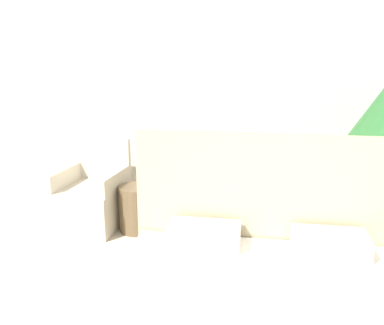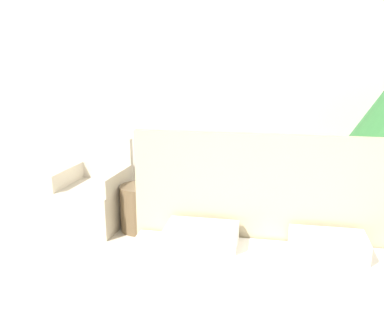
# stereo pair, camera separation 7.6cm
# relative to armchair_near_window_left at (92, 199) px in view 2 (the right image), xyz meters

# --- Properties ---
(wall_back) EXTENTS (10.00, 0.06, 2.90)m
(wall_back) POSITION_rel_armchair_near_window_left_xyz_m (1.08, 0.62, 1.18)
(wall_back) COLOR silver
(wall_back) RESTS_ON ground_plane
(armchair_near_window_left) EXTENTS (0.71, 0.74, 0.86)m
(armchair_near_window_left) POSITION_rel_armchair_near_window_left_xyz_m (0.00, 0.00, 0.00)
(armchair_near_window_left) COLOR beige
(armchair_near_window_left) RESTS_ON ground_plane
(armchair_near_window_right) EXTENTS (0.71, 0.74, 0.86)m
(armchair_near_window_right) POSITION_rel_armchair_near_window_left_xyz_m (1.05, 0.00, 0.00)
(armchair_near_window_right) COLOR beige
(armchair_near_window_right) RESTS_ON ground_plane
(side_table) EXTENTS (0.38, 0.38, 0.46)m
(side_table) POSITION_rel_armchair_near_window_left_xyz_m (0.52, -0.05, -0.04)
(side_table) COLOR brown
(side_table) RESTS_ON ground_plane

